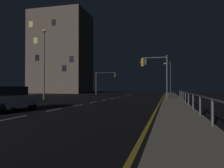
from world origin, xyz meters
The scene contains 12 objects.
ground_plane centered at (0.00, 17.50, 0.00)m, with size 112.00×112.00×0.00m, color black.
sidewalk_right centered at (7.92, 17.50, 0.07)m, with size 2.19×77.00×0.14m, color #9E937F.
lane_markings_center centered at (0.00, 21.00, 0.01)m, with size 0.14×50.00×0.01m.
lane_edge_line centered at (6.57, 22.50, 0.01)m, with size 0.14×53.00×0.01m.
car centered at (-2.39, 7.28, 0.82)m, with size 1.97×4.46×1.57m.
traffic_light_far_center centered at (5.96, 26.29, 4.11)m, with size 3.20×0.41×5.71m.
traffic_light_near_right centered at (-5.31, 39.73, 3.44)m, with size 4.57×0.67×4.82m.
traffic_light_far_left centered at (5.90, 22.10, 3.73)m, with size 3.18×0.34×5.15m.
street_lamp_corner centered at (7.70, 42.98, 4.17)m, with size 1.50×1.11×6.67m.
street_lamp_median centered at (-7.13, 19.34, 4.92)m, with size 1.24×1.62×8.32m.
barrier_fence centered at (8.86, 11.72, 0.88)m, with size 0.09×27.53×0.98m.
building_distant centered at (-20.28, 49.32, 10.67)m, with size 14.44×10.76×21.34m.
Camera 1 is at (7.32, -4.34, 1.51)m, focal length 35.31 mm.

